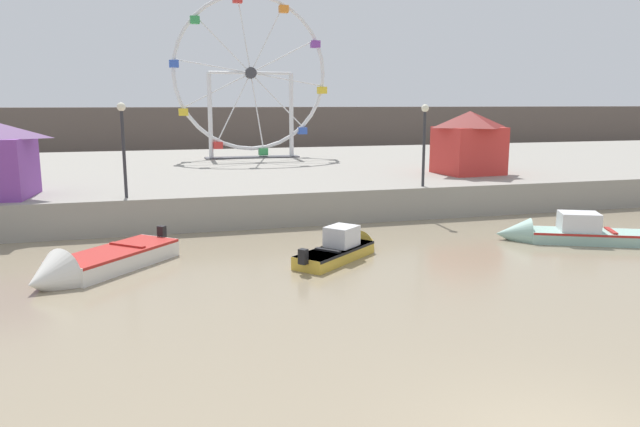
% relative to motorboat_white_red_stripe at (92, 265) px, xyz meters
% --- Properties ---
extents(quay_promenade, '(110.00, 23.91, 1.34)m').
position_rel_motorboat_white_red_stripe_xyz_m(quay_promenade, '(7.19, 16.90, 0.38)').
color(quay_promenade, gray).
rests_on(quay_promenade, ground_plane).
extents(distant_town_skyline, '(140.00, 3.00, 4.40)m').
position_rel_motorboat_white_red_stripe_xyz_m(distant_town_skyline, '(7.19, 42.18, 1.91)').
color(distant_town_skyline, '#564C47').
rests_on(distant_town_skyline, ground_plane).
extents(motorboat_white_red_stripe, '(4.44, 4.71, 1.46)m').
position_rel_motorboat_white_red_stripe_xyz_m(motorboat_white_red_stripe, '(0.00, 0.00, 0.00)').
color(motorboat_white_red_stripe, silver).
rests_on(motorboat_white_red_stripe, ground_plane).
extents(motorboat_mustard_yellow, '(3.72, 3.38, 1.32)m').
position_rel_motorboat_white_red_stripe_xyz_m(motorboat_mustard_yellow, '(7.59, 0.00, 0.01)').
color(motorboat_mustard_yellow, gold).
rests_on(motorboat_mustard_yellow, ground_plane).
extents(motorboat_seafoam, '(5.50, 3.44, 1.45)m').
position_rel_motorboat_white_red_stripe_xyz_m(motorboat_seafoam, '(15.70, -0.11, 0.02)').
color(motorboat_seafoam, '#93BCAD').
rests_on(motorboat_seafoam, ground_plane).
extents(ferris_wheel_white_frame, '(9.88, 1.20, 10.17)m').
position_rel_motorboat_white_red_stripe_xyz_m(ferris_wheel_white_frame, '(8.07, 20.71, 6.16)').
color(ferris_wheel_white_frame, silver).
rests_on(ferris_wheel_white_frame, quay_promenade).
extents(carnival_booth_red_striped, '(3.33, 3.21, 3.09)m').
position_rel_motorboat_white_red_stripe_xyz_m(carnival_booth_red_striped, '(16.98, 9.10, 2.66)').
color(carnival_booth_red_striped, red).
rests_on(carnival_booth_red_striped, quay_promenade).
extents(promenade_lamp_near, '(0.32, 0.32, 3.50)m').
position_rel_motorboat_white_red_stripe_xyz_m(promenade_lamp_near, '(0.82, 5.71, 3.37)').
color(promenade_lamp_near, '#2D2D33').
rests_on(promenade_lamp_near, quay_promenade).
extents(promenade_lamp_far, '(0.32, 0.32, 3.42)m').
position_rel_motorboat_white_red_stripe_xyz_m(promenade_lamp_far, '(12.83, 5.48, 3.33)').
color(promenade_lamp_far, '#2D2D33').
rests_on(promenade_lamp_far, quay_promenade).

